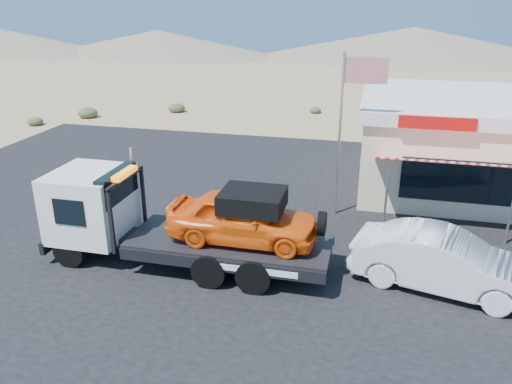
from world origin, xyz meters
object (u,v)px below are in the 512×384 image
Objects in this scene: jerky_store at (484,143)px; flagpole at (347,117)px; tow_truck at (179,218)px; white_sedan at (444,262)px.

flagpole is (-5.57, -4.47, 1.77)m from jerky_store.
flagpole is (4.54, 4.97, 2.21)m from tow_truck.
jerky_store is 1.73× the size of flagpole.
flagpole is at bearing 48.27° from white_sedan.
flagpole is at bearing -141.21° from jerky_store.
flagpole is (-3.20, 4.58, 2.91)m from white_sedan.
white_sedan is 0.85× the size of flagpole.
jerky_store is at bearing -1.29° from white_sedan.
flagpole is at bearing 47.59° from tow_truck.
tow_truck is 7.08m from flagpole.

